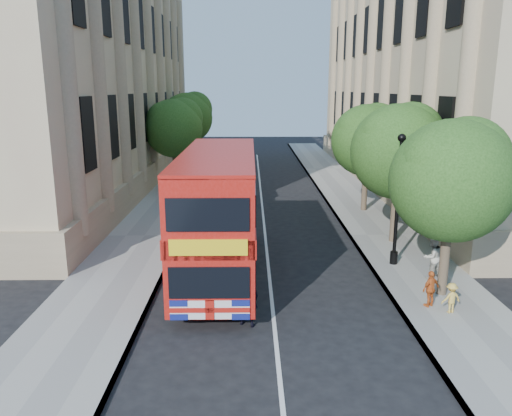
{
  "coord_description": "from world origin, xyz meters",
  "views": [
    {
      "loc": [
        -0.71,
        -12.77,
        6.97
      ],
      "look_at": [
        -0.49,
        6.49,
        2.3
      ],
      "focal_mm": 35.0,
      "sensor_mm": 36.0,
      "label": 1
    }
  ],
  "objects_px": {
    "lamp_post": "(397,205)",
    "box_van": "(226,188)",
    "double_decker_bus": "(219,209)",
    "woman_pedestrian": "(432,257)",
    "police_constable": "(247,295)"
  },
  "relations": [
    {
      "from": "lamp_post",
      "to": "box_van",
      "type": "distance_m",
      "value": 12.21
    },
    {
      "from": "double_decker_bus",
      "to": "box_van",
      "type": "distance_m",
      "value": 10.57
    },
    {
      "from": "lamp_post",
      "to": "woman_pedestrian",
      "type": "height_order",
      "value": "lamp_post"
    },
    {
      "from": "police_constable",
      "to": "box_van",
      "type": "bearing_deg",
      "value": -61.56
    },
    {
      "from": "lamp_post",
      "to": "box_van",
      "type": "xyz_separation_m",
      "value": [
        -7.11,
        9.84,
        -1.24
      ]
    },
    {
      "from": "lamp_post",
      "to": "woman_pedestrian",
      "type": "distance_m",
      "value": 2.4
    },
    {
      "from": "lamp_post",
      "to": "police_constable",
      "type": "relative_size",
      "value": 2.64
    },
    {
      "from": "double_decker_bus",
      "to": "woman_pedestrian",
      "type": "height_order",
      "value": "double_decker_bus"
    },
    {
      "from": "lamp_post",
      "to": "box_van",
      "type": "bearing_deg",
      "value": 125.85
    },
    {
      "from": "police_constable",
      "to": "lamp_post",
      "type": "bearing_deg",
      "value": -115.87
    },
    {
      "from": "lamp_post",
      "to": "double_decker_bus",
      "type": "xyz_separation_m",
      "value": [
        -6.88,
        -0.65,
        0.02
      ]
    },
    {
      "from": "police_constable",
      "to": "double_decker_bus",
      "type": "bearing_deg",
      "value": -52.83
    },
    {
      "from": "lamp_post",
      "to": "box_van",
      "type": "relative_size",
      "value": 1.11
    },
    {
      "from": "box_van",
      "to": "woman_pedestrian",
      "type": "height_order",
      "value": "box_van"
    },
    {
      "from": "lamp_post",
      "to": "police_constable",
      "type": "height_order",
      "value": "lamp_post"
    }
  ]
}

